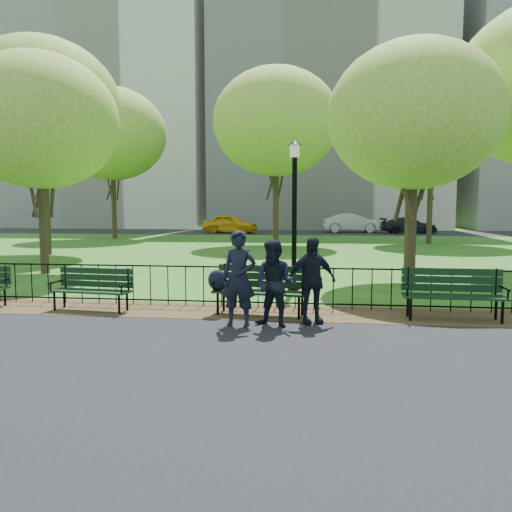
# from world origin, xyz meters

# --- Properties ---
(ground) EXTENTS (120.00, 120.00, 0.00)m
(ground) POSITION_xyz_m (0.00, 0.00, 0.00)
(ground) COLOR #2C5616
(asphalt_path) EXTENTS (60.00, 9.20, 0.01)m
(asphalt_path) POSITION_xyz_m (0.00, -3.40, 0.01)
(asphalt_path) COLOR black
(asphalt_path) RESTS_ON ground
(dirt_strip) EXTENTS (60.00, 1.60, 0.01)m
(dirt_strip) POSITION_xyz_m (0.00, 1.50, 0.01)
(dirt_strip) COLOR #3A2A17
(dirt_strip) RESTS_ON ground
(far_street) EXTENTS (70.00, 9.00, 0.01)m
(far_street) POSITION_xyz_m (0.00, 35.00, 0.01)
(far_street) COLOR black
(far_street) RESTS_ON ground
(iron_fence) EXTENTS (24.06, 0.06, 1.00)m
(iron_fence) POSITION_xyz_m (0.00, 2.00, 0.50)
(iron_fence) COLOR black
(iron_fence) RESTS_ON ground
(apartment_west) EXTENTS (22.00, 15.00, 26.00)m
(apartment_west) POSITION_xyz_m (-22.00, 48.00, 13.00)
(apartment_west) COLOR silver
(apartment_west) RESTS_ON ground
(apartment_mid) EXTENTS (24.00, 15.00, 30.00)m
(apartment_mid) POSITION_xyz_m (2.00, 48.00, 15.00)
(apartment_mid) COLOR #B5B2A5
(apartment_mid) RESTS_ON ground
(park_bench_main) EXTENTS (2.05, 0.83, 1.08)m
(park_bench_main) POSITION_xyz_m (-0.36, 1.29, 0.65)
(park_bench_main) COLOR black
(park_bench_main) RESTS_ON ground
(park_bench_left_a) EXTENTS (1.74, 0.70, 0.96)m
(park_bench_left_a) POSITION_xyz_m (-3.61, 1.31, 0.55)
(park_bench_left_a) COLOR black
(park_bench_left_a) RESTS_ON ground
(park_bench_right_a) EXTENTS (1.90, 0.65, 1.07)m
(park_bench_right_a) POSITION_xyz_m (3.65, 1.31, 0.61)
(park_bench_right_a) COLOR black
(park_bench_right_a) RESTS_ON ground
(lamppost) EXTENTS (0.35, 0.35, 3.89)m
(lamppost) POSITION_xyz_m (0.45, 4.52, 2.12)
(lamppost) COLOR black
(lamppost) RESTS_ON ground
(tree_near_w) EXTENTS (5.07, 5.07, 7.06)m
(tree_near_w) POSITION_xyz_m (-7.84, 6.80, 4.90)
(tree_near_w) COLOR #2D2116
(tree_near_w) RESTS_ON ground
(tree_near_e) EXTENTS (4.88, 4.88, 6.80)m
(tree_near_e) POSITION_xyz_m (3.72, 6.24, 4.72)
(tree_near_e) COLOR #2D2116
(tree_near_e) RESTS_ON ground
(tree_mid_w) EXTENTS (6.95, 6.95, 9.69)m
(tree_mid_w) POSITION_xyz_m (-11.29, 13.05, 6.73)
(tree_mid_w) COLOR #2D2116
(tree_mid_w) RESTS_ON ground
(tree_far_c) EXTENTS (7.20, 7.20, 10.04)m
(tree_far_c) POSITION_xyz_m (-1.33, 20.24, 6.97)
(tree_far_c) COLOR #2D2116
(tree_far_c) RESTS_ON ground
(tree_far_e) EXTENTS (7.13, 7.13, 9.93)m
(tree_far_e) POSITION_xyz_m (7.74, 22.52, 6.90)
(tree_far_e) COLOR #2D2116
(tree_far_e) RESTS_ON ground
(tree_far_w) EXTENTS (7.42, 7.42, 10.34)m
(tree_far_w) POSITION_xyz_m (-13.00, 24.82, 7.18)
(tree_far_w) COLOR #2D2116
(tree_far_w) RESTS_ON ground
(person_left) EXTENTS (0.67, 0.48, 1.74)m
(person_left) POSITION_xyz_m (-0.35, 0.29, 0.88)
(person_left) COLOR black
(person_left) RESTS_ON asphalt_path
(person_mid) EXTENTS (0.86, 0.63, 1.58)m
(person_mid) POSITION_xyz_m (0.30, 0.30, 0.80)
(person_mid) COLOR black
(person_mid) RESTS_ON asphalt_path
(person_right) EXTENTS (1.02, 0.71, 1.61)m
(person_right) POSITION_xyz_m (0.95, 0.66, 0.82)
(person_right) COLOR black
(person_right) RESTS_ON asphalt_path
(taxi) EXTENTS (4.86, 2.71, 1.56)m
(taxi) POSITION_xyz_m (-6.20, 32.85, 0.79)
(taxi) COLOR #EDAA14
(taxi) RESTS_ON far_street
(sedan_silver) EXTENTS (5.14, 2.17, 1.65)m
(sedan_silver) POSITION_xyz_m (3.99, 35.02, 0.84)
(sedan_silver) COLOR #9FA1A7
(sedan_silver) RESTS_ON far_street
(sedan_dark) EXTENTS (4.73, 2.24, 1.33)m
(sedan_dark) POSITION_xyz_m (8.64, 34.29, 0.68)
(sedan_dark) COLOR black
(sedan_dark) RESTS_ON far_street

